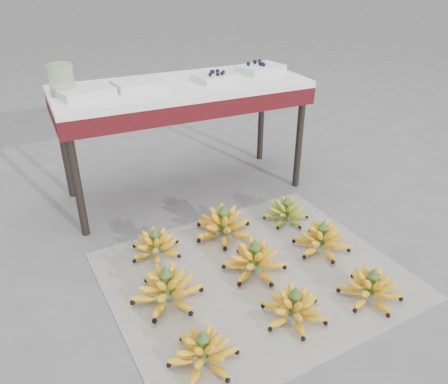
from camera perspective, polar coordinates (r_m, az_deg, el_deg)
name	(u,v)px	position (r m, az deg, el deg)	size (l,w,h in m)	color
ground	(266,272)	(2.02, 5.53, -10.35)	(60.00, 60.00, 0.00)	#5B5B5D
newspaper_mat	(254,275)	(1.99, 3.97, -10.74)	(1.25, 1.05, 0.01)	white
bunch_front_left	(203,352)	(1.61, -2.73, -20.11)	(0.31, 0.31, 0.15)	yellow
bunch_front_center	(294,308)	(1.77, 9.15, -14.68)	(0.28, 0.28, 0.16)	yellow
bunch_front_right	(371,288)	(1.93, 18.60, -11.81)	(0.26, 0.26, 0.16)	yellow
bunch_mid_left	(167,289)	(1.84, -7.46, -12.40)	(0.38, 0.38, 0.18)	yellow
bunch_mid_center	(255,260)	(1.98, 4.01, -8.86)	(0.35, 0.35, 0.17)	yellow
bunch_mid_right	(322,239)	(2.16, 12.64, -6.07)	(0.33, 0.33, 0.16)	yellow
bunch_back_left	(156,245)	(2.10, -8.90, -6.89)	(0.27, 0.27, 0.15)	yellow
bunch_back_center	(224,225)	(2.20, -0.04, -4.32)	(0.33, 0.33, 0.18)	yellow
bunch_back_right	(286,212)	(2.36, 8.11, -2.64)	(0.30, 0.30, 0.14)	olive
vendor_table	(182,97)	(2.46, -5.48, 12.28)	(1.37, 0.55, 0.66)	black
tray_far_left	(85,92)	(2.29, -17.69, 12.35)	(0.29, 0.24, 0.04)	silver
tray_left	(139,84)	(2.36, -11.01, 13.64)	(0.28, 0.21, 0.04)	silver
tray_right	(215,77)	(2.47, -1.19, 14.76)	(0.25, 0.21, 0.06)	silver
tray_far_right	(260,68)	(2.68, 4.79, 15.80)	(0.28, 0.23, 0.06)	silver
glass_jar	(62,80)	(2.33, -20.45, 13.60)	(0.12, 0.12, 0.15)	#D9EFBE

